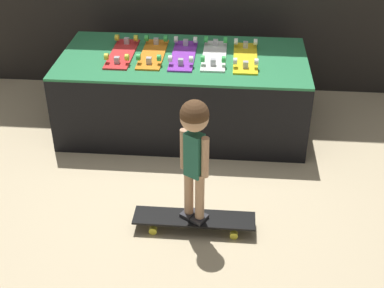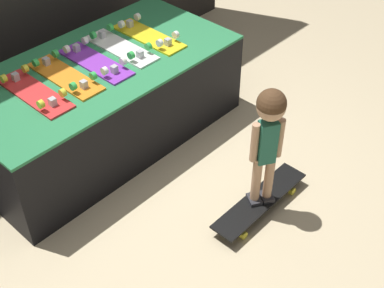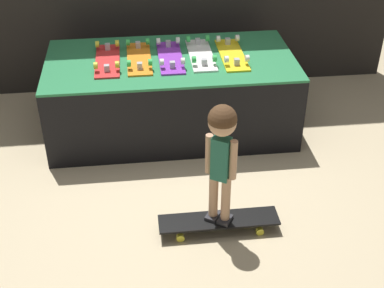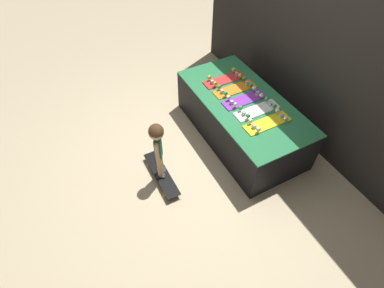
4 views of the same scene
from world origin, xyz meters
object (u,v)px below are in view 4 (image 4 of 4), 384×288
object	(u,v)px
skateboard_red_on_rack	(224,79)
skateboard_white_on_rack	(257,110)
skateboard_on_floor	(161,174)
skateboard_purple_on_rack	(245,99)
child	(157,142)
skateboard_orange_on_rack	(235,89)
skateboard_yellow_on_rack	(268,122)

from	to	relation	value
skateboard_red_on_rack	skateboard_white_on_rack	bearing A→B (deg)	1.61
skateboard_red_on_rack	skateboard_on_floor	distance (m)	1.60
skateboard_white_on_rack	skateboard_red_on_rack	bearing A→B (deg)	-178.39
skateboard_red_on_rack	skateboard_purple_on_rack	xyz separation A→B (m)	(0.50, 0.00, 0.00)
skateboard_red_on_rack	child	world-z (taller)	child
skateboard_orange_on_rack	skateboard_yellow_on_rack	xyz separation A→B (m)	(0.75, -0.01, 0.00)
skateboard_orange_on_rack	skateboard_white_on_rack	distance (m)	0.50
skateboard_white_on_rack	child	xyz separation A→B (m)	(-0.05, -1.34, 0.03)
skateboard_yellow_on_rack	skateboard_on_floor	world-z (taller)	skateboard_yellow_on_rack
skateboard_white_on_rack	child	world-z (taller)	child
skateboard_orange_on_rack	skateboard_on_floor	xyz separation A→B (m)	(0.44, -1.33, -0.59)
skateboard_yellow_on_rack	child	size ratio (longest dim) A/B	0.72
skateboard_on_floor	child	distance (m)	0.61
child	skateboard_orange_on_rack	bearing A→B (deg)	139.67
skateboard_orange_on_rack	skateboard_on_floor	size ratio (longest dim) A/B	0.78
skateboard_purple_on_rack	skateboard_red_on_rack	bearing A→B (deg)	-179.69
skateboard_red_on_rack	skateboard_purple_on_rack	size ratio (longest dim) A/B	1.00
skateboard_white_on_rack	child	distance (m)	1.35
skateboard_orange_on_rack	skateboard_purple_on_rack	world-z (taller)	same
skateboard_orange_on_rack	skateboard_on_floor	bearing A→B (deg)	-71.59
skateboard_orange_on_rack	child	distance (m)	1.41
skateboard_purple_on_rack	skateboard_white_on_rack	size ratio (longest dim) A/B	1.00
skateboard_red_on_rack	skateboard_purple_on_rack	distance (m)	0.50
skateboard_on_floor	child	bearing A→B (deg)	-90.00
skateboard_orange_on_rack	skateboard_on_floor	distance (m)	1.52
skateboard_on_floor	skateboard_orange_on_rack	bearing A→B (deg)	108.41
skateboard_red_on_rack	child	size ratio (longest dim) A/B	0.72
skateboard_red_on_rack	skateboard_on_floor	xyz separation A→B (m)	(0.69, -1.32, -0.59)
skateboard_on_floor	skateboard_red_on_rack	bearing A→B (deg)	117.63
skateboard_orange_on_rack	skateboard_yellow_on_rack	size ratio (longest dim) A/B	1.00
skateboard_orange_on_rack	skateboard_purple_on_rack	bearing A→B (deg)	-1.85
skateboard_yellow_on_rack	child	distance (m)	1.35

